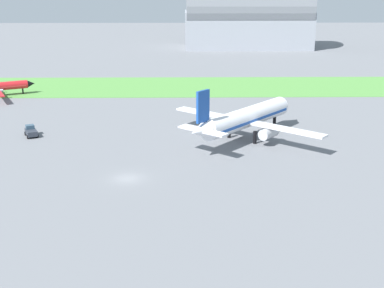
% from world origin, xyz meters
% --- Properties ---
extents(ground_plane, '(600.00, 600.00, 0.00)m').
position_xyz_m(ground_plane, '(0.00, 0.00, 0.00)').
color(ground_plane, slate).
extents(grass_taxiway_strip, '(360.00, 28.00, 0.08)m').
position_xyz_m(grass_taxiway_strip, '(0.00, 68.72, 0.04)').
color(grass_taxiway_strip, '#549342').
rests_on(grass_taxiway_strip, ground_plane).
extents(airplane_midfield_jet, '(25.14, 25.78, 11.02)m').
position_xyz_m(airplane_midfield_jet, '(19.35, 19.28, 3.97)').
color(airplane_midfield_jet, white).
rests_on(airplane_midfield_jet, ground_plane).
extents(pushback_tug_near_gate, '(3.24, 4.02, 1.95)m').
position_xyz_m(pushback_tug_near_gate, '(-20.16, 21.87, 0.91)').
color(pushback_tug_near_gate, '#2D333D').
rests_on(pushback_tug_near_gate, ground_plane).
extents(hangar_distant, '(53.60, 27.33, 31.66)m').
position_xyz_m(hangar_distant, '(35.70, 155.87, 14.47)').
color(hangar_distant, '#9399A3').
rests_on(hangar_distant, ground_plane).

